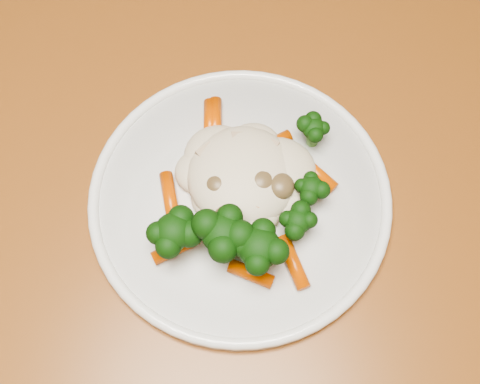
# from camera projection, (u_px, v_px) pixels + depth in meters

# --- Properties ---
(dining_table) EXTENTS (1.36, 1.06, 0.75)m
(dining_table) POSITION_uv_depth(u_px,v_px,m) (252.00, 221.00, 0.64)
(dining_table) COLOR #955422
(dining_table) RESTS_ON ground
(plate) EXTENTS (0.27, 0.27, 0.01)m
(plate) POSITION_uv_depth(u_px,v_px,m) (240.00, 199.00, 0.54)
(plate) COLOR white
(plate) RESTS_ON dining_table
(meal) EXTENTS (0.16, 0.18, 0.05)m
(meal) POSITION_uv_depth(u_px,v_px,m) (242.00, 198.00, 0.51)
(meal) COLOR beige
(meal) RESTS_ON plate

